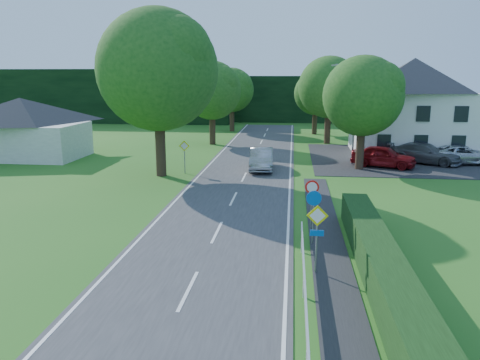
# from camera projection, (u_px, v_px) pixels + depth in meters

# --- Properties ---
(road) EXTENTS (7.00, 80.00, 0.04)m
(road) POSITION_uv_depth(u_px,v_px,m) (237.00, 191.00, 29.23)
(road) COLOR #363638
(road) RESTS_ON ground
(parking_pad) EXTENTS (14.00, 16.00, 0.04)m
(parking_pad) POSITION_uv_depth(u_px,v_px,m) (392.00, 159.00, 40.52)
(parking_pad) COLOR black
(parking_pad) RESTS_ON ground
(line_edge_left) EXTENTS (0.12, 80.00, 0.01)m
(line_edge_left) POSITION_uv_depth(u_px,v_px,m) (186.00, 189.00, 29.58)
(line_edge_left) COLOR white
(line_edge_left) RESTS_ON road
(line_edge_right) EXTENTS (0.12, 80.00, 0.01)m
(line_edge_right) POSITION_uv_depth(u_px,v_px,m) (290.00, 192.00, 28.87)
(line_edge_right) COLOR white
(line_edge_right) RESTS_ON road
(line_centre) EXTENTS (0.12, 80.00, 0.01)m
(line_centre) POSITION_uv_depth(u_px,v_px,m) (237.00, 190.00, 29.22)
(line_centre) COLOR white
(line_centre) RESTS_ON road
(tree_main) EXTENTS (9.40, 9.40, 11.64)m
(tree_main) POSITION_uv_depth(u_px,v_px,m) (159.00, 94.00, 32.50)
(tree_main) COLOR #1A4D17
(tree_main) RESTS_ON ground
(tree_left_far) EXTENTS (7.00, 7.00, 8.58)m
(tree_left_far) POSITION_uv_depth(u_px,v_px,m) (212.00, 103.00, 48.24)
(tree_left_far) COLOR #1A4D17
(tree_left_far) RESTS_ON ground
(tree_right_far) EXTENTS (7.40, 7.40, 9.09)m
(tree_right_far) POSITION_uv_depth(u_px,v_px,m) (329.00, 100.00, 48.81)
(tree_right_far) COLOR #1A4D17
(tree_right_far) RESTS_ON ground
(tree_left_back) EXTENTS (6.60, 6.60, 8.07)m
(tree_left_back) POSITION_uv_depth(u_px,v_px,m) (232.00, 100.00, 59.87)
(tree_left_back) COLOR #1A4D17
(tree_left_back) RESTS_ON ground
(tree_right_back) EXTENTS (6.20, 6.20, 7.56)m
(tree_right_back) POSITION_uv_depth(u_px,v_px,m) (315.00, 103.00, 56.84)
(tree_right_back) COLOR #1A4D17
(tree_right_back) RESTS_ON ground
(tree_right_mid) EXTENTS (7.00, 7.00, 8.58)m
(tree_right_mid) POSITION_uv_depth(u_px,v_px,m) (362.00, 113.00, 35.12)
(tree_right_mid) COLOR #1A4D17
(tree_right_mid) RESTS_ON ground
(treeline_left) EXTENTS (44.00, 6.00, 8.00)m
(treeline_left) POSITION_uv_depth(u_px,v_px,m) (90.00, 96.00, 72.15)
(treeline_left) COLOR black
(treeline_left) RESTS_ON ground
(treeline_right) EXTENTS (30.00, 5.00, 7.00)m
(treeline_right) POSITION_uv_depth(u_px,v_px,m) (324.00, 99.00, 72.20)
(treeline_right) COLOR black
(treeline_right) RESTS_ON ground
(bungalow_left) EXTENTS (11.00, 6.50, 5.20)m
(bungalow_left) POSITION_uv_depth(u_px,v_px,m) (22.00, 127.00, 40.53)
(bungalow_left) COLOR #B8B7B3
(bungalow_left) RESTS_ON ground
(house_white) EXTENTS (10.60, 8.40, 8.60)m
(house_white) POSITION_uv_depth(u_px,v_px,m) (412.00, 106.00, 42.25)
(house_white) COLOR white
(house_white) RESTS_ON ground
(streetlight) EXTENTS (2.03, 0.18, 8.00)m
(streetlight) POSITION_uv_depth(u_px,v_px,m) (353.00, 109.00, 37.07)
(streetlight) COLOR gray
(streetlight) RESTS_ON ground
(sign_priority_right) EXTENTS (0.78, 0.09, 2.59)m
(sign_priority_right) POSITION_uv_depth(u_px,v_px,m) (317.00, 226.00, 16.71)
(sign_priority_right) COLOR gray
(sign_priority_right) RESTS_ON ground
(sign_roundabout) EXTENTS (0.64, 0.08, 2.37)m
(sign_roundabout) POSITION_uv_depth(u_px,v_px,m) (314.00, 207.00, 19.65)
(sign_roundabout) COLOR gray
(sign_roundabout) RESTS_ON ground
(sign_speed_limit) EXTENTS (0.64, 0.11, 2.37)m
(sign_speed_limit) POSITION_uv_depth(u_px,v_px,m) (312.00, 193.00, 21.56)
(sign_speed_limit) COLOR gray
(sign_speed_limit) RESTS_ON ground
(sign_priority_left) EXTENTS (0.78, 0.09, 2.44)m
(sign_priority_left) POSITION_uv_depth(u_px,v_px,m) (184.00, 150.00, 34.18)
(sign_priority_left) COLOR gray
(sign_priority_left) RESTS_ON ground
(moving_car) EXTENTS (1.92, 4.99, 1.62)m
(moving_car) POSITION_uv_depth(u_px,v_px,m) (261.00, 159.00, 35.63)
(moving_car) COLOR #9C9DA1
(moving_car) RESTS_ON road
(motorcycle) EXTENTS (1.20, 2.07, 1.03)m
(motorcycle) POSITION_uv_depth(u_px,v_px,m) (263.00, 155.00, 39.08)
(motorcycle) COLOR black
(motorcycle) RESTS_ON road
(parked_car_red) EXTENTS (5.29, 3.66, 1.67)m
(parked_car_red) POSITION_uv_depth(u_px,v_px,m) (383.00, 156.00, 36.63)
(parked_car_red) COLOR maroon
(parked_car_red) RESTS_ON parking_pad
(parked_car_silver_a) EXTENTS (4.71, 3.29, 1.47)m
(parked_car_silver_a) POSITION_uv_depth(u_px,v_px,m) (381.00, 143.00, 44.27)
(parked_car_silver_a) COLOR #B2B1B6
(parked_car_silver_a) RESTS_ON parking_pad
(parked_car_grey) EXTENTS (6.05, 4.73, 1.64)m
(parked_car_grey) POSITION_uv_depth(u_px,v_px,m) (425.00, 153.00, 38.15)
(parked_car_grey) COLOR #56555B
(parked_car_grey) RESTS_ON parking_pad
(parked_car_silver_b) EXTENTS (5.59, 2.88, 1.51)m
(parked_car_silver_b) POSITION_uv_depth(u_px,v_px,m) (463.00, 155.00, 37.94)
(parked_car_silver_b) COLOR silver
(parked_car_silver_b) RESTS_ON parking_pad
(parasol) EXTENTS (2.06, 2.09, 1.68)m
(parasol) POSITION_uv_depth(u_px,v_px,m) (392.00, 146.00, 42.24)
(parasol) COLOR red
(parasol) RESTS_ON parking_pad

